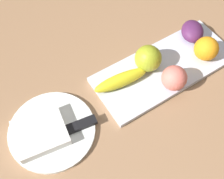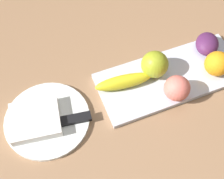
{
  "view_description": "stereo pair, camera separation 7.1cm",
  "coord_description": "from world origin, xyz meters",
  "px_view_note": "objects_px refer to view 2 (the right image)",
  "views": [
    {
      "loc": [
        0.4,
        0.28,
        0.65
      ],
      "look_at": [
        0.2,
        -0.03,
        0.04
      ],
      "focal_mm": 44.99,
      "sensor_mm": 36.0,
      "label": 1
    },
    {
      "loc": [
        0.33,
        0.32,
        0.65
      ],
      "look_at": [
        0.2,
        -0.03,
        0.04
      ],
      "focal_mm": 44.99,
      "sensor_mm": 36.0,
      "label": 2
    }
  ],
  "objects_px": {
    "apple": "(155,64)",
    "grape_bunch": "(207,44)",
    "fruit_tray": "(171,77)",
    "peach": "(177,88)",
    "dinner_plate": "(47,119)",
    "banana": "(124,82)",
    "folded_napkin": "(35,120)",
    "orange_near_apple": "(218,65)",
    "knife": "(67,119)"
  },
  "relations": [
    {
      "from": "fruit_tray",
      "to": "knife",
      "type": "xyz_separation_m",
      "value": [
        0.31,
        0.02,
        0.01
      ]
    },
    {
      "from": "fruit_tray",
      "to": "dinner_plate",
      "type": "height_order",
      "value": "fruit_tray"
    },
    {
      "from": "grape_bunch",
      "to": "peach",
      "type": "bearing_deg",
      "value": 33.92
    },
    {
      "from": "orange_near_apple",
      "to": "grape_bunch",
      "type": "xyz_separation_m",
      "value": [
        -0.02,
        -0.08,
        -0.01
      ]
    },
    {
      "from": "fruit_tray",
      "to": "banana",
      "type": "relative_size",
      "value": 2.65
    },
    {
      "from": "orange_near_apple",
      "to": "knife",
      "type": "xyz_separation_m",
      "value": [
        0.42,
        -0.01,
        -0.03
      ]
    },
    {
      "from": "orange_near_apple",
      "to": "grape_bunch",
      "type": "height_order",
      "value": "orange_near_apple"
    },
    {
      "from": "fruit_tray",
      "to": "orange_near_apple",
      "type": "height_order",
      "value": "orange_near_apple"
    },
    {
      "from": "apple",
      "to": "grape_bunch",
      "type": "relative_size",
      "value": 0.91
    },
    {
      "from": "orange_near_apple",
      "to": "peach",
      "type": "bearing_deg",
      "value": 9.91
    },
    {
      "from": "grape_bunch",
      "to": "dinner_plate",
      "type": "relative_size",
      "value": 0.37
    },
    {
      "from": "folded_napkin",
      "to": "knife",
      "type": "bearing_deg",
      "value": 162.42
    },
    {
      "from": "orange_near_apple",
      "to": "fruit_tray",
      "type": "bearing_deg",
      "value": -16.79
    },
    {
      "from": "dinner_plate",
      "to": "fruit_tray",
      "type": "bearing_deg",
      "value": 180.0
    },
    {
      "from": "orange_near_apple",
      "to": "folded_napkin",
      "type": "relative_size",
      "value": 0.56
    },
    {
      "from": "dinner_plate",
      "to": "knife",
      "type": "distance_m",
      "value": 0.05
    },
    {
      "from": "banana",
      "to": "knife",
      "type": "distance_m",
      "value": 0.18
    },
    {
      "from": "grape_bunch",
      "to": "folded_napkin",
      "type": "distance_m",
      "value": 0.51
    },
    {
      "from": "orange_near_apple",
      "to": "peach",
      "type": "relative_size",
      "value": 1.01
    },
    {
      "from": "fruit_tray",
      "to": "grape_bunch",
      "type": "height_order",
      "value": "grape_bunch"
    },
    {
      "from": "apple",
      "to": "orange_near_apple",
      "type": "xyz_separation_m",
      "value": [
        -0.16,
        0.06,
        -0.0
      ]
    },
    {
      "from": "folded_napkin",
      "to": "grape_bunch",
      "type": "bearing_deg",
      "value": -174.8
    },
    {
      "from": "fruit_tray",
      "to": "dinner_plate",
      "type": "relative_size",
      "value": 1.9
    },
    {
      "from": "fruit_tray",
      "to": "orange_near_apple",
      "type": "bearing_deg",
      "value": 163.21
    },
    {
      "from": "fruit_tray",
      "to": "orange_near_apple",
      "type": "xyz_separation_m",
      "value": [
        -0.11,
        0.03,
        0.04
      ]
    },
    {
      "from": "apple",
      "to": "folded_napkin",
      "type": "height_order",
      "value": "apple"
    },
    {
      "from": "peach",
      "to": "folded_napkin",
      "type": "height_order",
      "value": "peach"
    },
    {
      "from": "orange_near_apple",
      "to": "folded_napkin",
      "type": "bearing_deg",
      "value": -4.0
    },
    {
      "from": "apple",
      "to": "knife",
      "type": "distance_m",
      "value": 0.27
    },
    {
      "from": "dinner_plate",
      "to": "orange_near_apple",
      "type": "bearing_deg",
      "value": 175.77
    },
    {
      "from": "orange_near_apple",
      "to": "knife",
      "type": "relative_size",
      "value": 0.37
    },
    {
      "from": "fruit_tray",
      "to": "dinner_plate",
      "type": "distance_m",
      "value": 0.35
    },
    {
      "from": "grape_bunch",
      "to": "apple",
      "type": "bearing_deg",
      "value": 6.17
    },
    {
      "from": "grape_bunch",
      "to": "folded_napkin",
      "type": "bearing_deg",
      "value": 5.2
    },
    {
      "from": "banana",
      "to": "folded_napkin",
      "type": "relative_size",
      "value": 1.28
    },
    {
      "from": "apple",
      "to": "folded_napkin",
      "type": "xyz_separation_m",
      "value": [
        0.33,
        0.03,
        -0.03
      ]
    },
    {
      "from": "folded_napkin",
      "to": "knife",
      "type": "xyz_separation_m",
      "value": [
        -0.07,
        0.02,
        -0.01
      ]
    },
    {
      "from": "fruit_tray",
      "to": "apple",
      "type": "height_order",
      "value": "apple"
    },
    {
      "from": "apple",
      "to": "banana",
      "type": "relative_size",
      "value": 0.48
    },
    {
      "from": "banana",
      "to": "dinner_plate",
      "type": "bearing_deg",
      "value": -168.66
    },
    {
      "from": "folded_napkin",
      "to": "peach",
      "type": "bearing_deg",
      "value": 170.7
    },
    {
      "from": "fruit_tray",
      "to": "knife",
      "type": "height_order",
      "value": "knife"
    },
    {
      "from": "fruit_tray",
      "to": "banana",
      "type": "xyz_separation_m",
      "value": [
        0.14,
        -0.02,
        0.03
      ]
    },
    {
      "from": "peach",
      "to": "knife",
      "type": "distance_m",
      "value": 0.29
    },
    {
      "from": "fruit_tray",
      "to": "peach",
      "type": "height_order",
      "value": "peach"
    },
    {
      "from": "orange_near_apple",
      "to": "dinner_plate",
      "type": "xyz_separation_m",
      "value": [
        0.46,
        -0.03,
        -0.04
      ]
    },
    {
      "from": "banana",
      "to": "orange_near_apple",
      "type": "xyz_separation_m",
      "value": [
        -0.25,
        0.05,
        0.02
      ]
    },
    {
      "from": "apple",
      "to": "grape_bunch",
      "type": "height_order",
      "value": "apple"
    },
    {
      "from": "apple",
      "to": "dinner_plate",
      "type": "bearing_deg",
      "value": 5.09
    },
    {
      "from": "apple",
      "to": "knife",
      "type": "relative_size",
      "value": 0.4
    }
  ]
}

